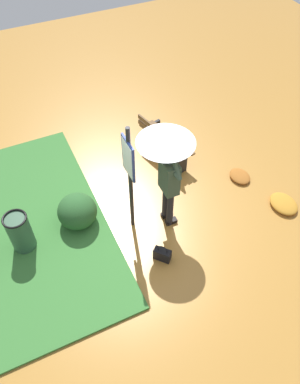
# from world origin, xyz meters

# --- Properties ---
(ground_plane) EXTENTS (18.00, 18.00, 0.00)m
(ground_plane) POSITION_xyz_m (0.00, 0.00, 0.00)
(ground_plane) COLOR #B27A33
(person_with_umbrella) EXTENTS (0.96, 0.96, 2.04)m
(person_with_umbrella) POSITION_xyz_m (-0.19, -0.18, 1.55)
(person_with_umbrella) COLOR black
(person_with_umbrella) RESTS_ON ground_plane
(info_sign_post) EXTENTS (0.44, 0.07, 2.30)m
(info_sign_post) POSITION_xyz_m (-0.08, 0.44, 1.44)
(info_sign_post) COLOR black
(info_sign_post) RESTS_ON ground_plane
(handbag) EXTENTS (0.32, 0.30, 0.37)m
(handbag) POSITION_xyz_m (-0.99, 0.27, 0.13)
(handbag) COLOR black
(handbag) RESTS_ON ground_plane
(park_bench) EXTENTS (1.42, 0.69, 0.75)m
(park_bench) POSITION_xyz_m (1.37, -0.95, 0.40)
(park_bench) COLOR black
(park_bench) RESTS_ON ground_plane
(trash_bin) EXTENTS (0.42, 0.42, 0.83)m
(trash_bin) POSITION_xyz_m (0.28, 2.37, 0.42)
(trash_bin) COLOR #2D5138
(trash_bin) RESTS_ON ground_plane
(shrub_cluster) EXTENTS (0.80, 0.72, 0.65)m
(shrub_cluster) POSITION_xyz_m (0.43, 1.31, 0.30)
(shrub_cluster) COLOR #285628
(shrub_cluster) RESTS_ON ground_plane
(leaf_pile_near_person) EXTENTS (0.49, 0.39, 0.11)m
(leaf_pile_near_person) POSITION_xyz_m (0.07, -2.07, 0.05)
(leaf_pile_near_person) COLOR #A86023
(leaf_pile_near_person) RESTS_ON ground_plane
(leaf_pile_by_bench) EXTENTS (0.60, 0.48, 0.13)m
(leaf_pile_by_bench) POSITION_xyz_m (-0.93, -2.41, 0.07)
(leaf_pile_by_bench) COLOR #C68428
(leaf_pile_by_bench) RESTS_ON ground_plane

